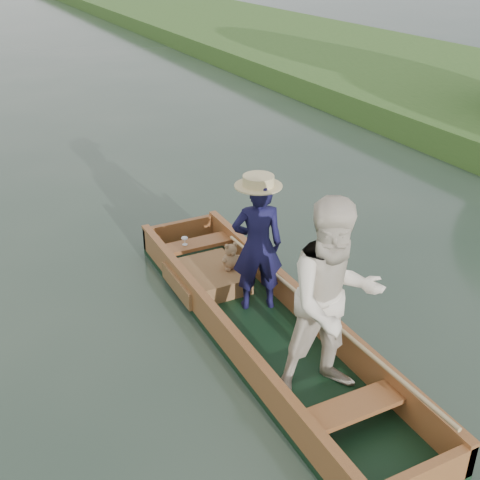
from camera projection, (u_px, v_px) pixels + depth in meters
name	position (u px, v px, depth m)	size (l,w,h in m)	color
ground	(264.00, 338.00, 6.69)	(120.00, 120.00, 0.00)	#283D30
trees_far	(147.00, 62.00, 8.77)	(20.92, 3.45, 4.01)	#47331E
punt	(290.00, 298.00, 6.06)	(1.22, 5.00, 2.07)	black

